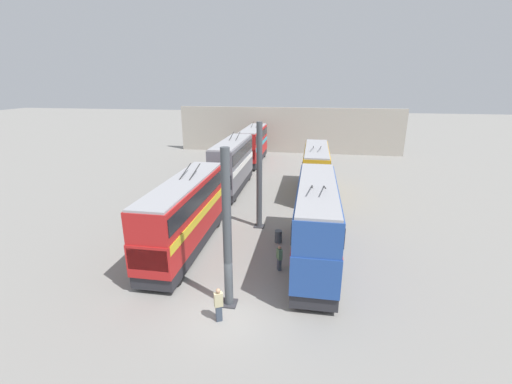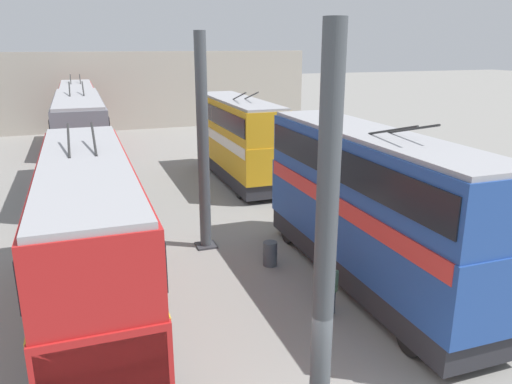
% 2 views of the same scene
% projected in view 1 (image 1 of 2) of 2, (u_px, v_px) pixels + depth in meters
% --- Properties ---
extents(ground_plane, '(240.00, 240.00, 0.00)m').
position_uv_depth(ground_plane, '(225.00, 314.00, 17.34)').
color(ground_plane, gray).
extents(depot_back_wall, '(0.50, 36.00, 7.23)m').
position_uv_depth(depot_back_wall, '(289.00, 130.00, 55.29)').
color(depot_back_wall, '#A8A093').
rests_on(depot_back_wall, ground_plane).
extents(support_column_near, '(0.81, 0.81, 8.41)m').
position_uv_depth(support_column_near, '(227.00, 234.00, 16.89)').
color(support_column_near, '#42474C').
rests_on(support_column_near, ground_plane).
extents(support_column_far, '(0.81, 0.81, 8.41)m').
position_uv_depth(support_column_far, '(259.00, 178.00, 26.51)').
color(support_column_far, '#42474C').
rests_on(support_column_far, ground_plane).
extents(bus_left_near, '(11.24, 2.54, 5.88)m').
position_uv_depth(bus_left_near, '(316.00, 219.00, 21.53)').
color(bus_left_near, black).
rests_on(bus_left_near, ground_plane).
extents(bus_left_far, '(10.30, 2.54, 5.48)m').
position_uv_depth(bus_left_far, '(316.00, 168.00, 35.02)').
color(bus_left_far, black).
rests_on(bus_left_far, ground_plane).
extents(bus_right_near, '(11.37, 2.54, 5.59)m').
position_uv_depth(bus_right_near, '(185.00, 211.00, 23.23)').
color(bus_right_near, black).
rests_on(bus_right_near, ground_plane).
extents(bus_right_mid, '(10.59, 2.54, 5.90)m').
position_uv_depth(bus_right_mid, '(232.00, 162.00, 36.42)').
color(bus_right_mid, black).
rests_on(bus_right_mid, ground_plane).
extents(bus_right_far, '(10.91, 2.54, 5.58)m').
position_uv_depth(bus_right_far, '(253.00, 143.00, 48.66)').
color(bus_right_far, black).
rests_on(bus_right_far, ground_plane).
extents(person_by_left_row, '(0.48, 0.41, 1.68)m').
position_uv_depth(person_by_left_row, '(279.00, 257.00, 21.15)').
color(person_by_left_row, '#384251').
rests_on(person_by_left_row, ground_plane).
extents(person_aisle_foreground, '(0.41, 0.48, 1.82)m').
position_uv_depth(person_aisle_foreground, '(219.00, 304.00, 16.61)').
color(person_aisle_foreground, '#384251').
rests_on(person_aisle_foreground, ground_plane).
extents(oil_drum, '(0.55, 0.55, 0.92)m').
position_uv_depth(oil_drum, '(278.00, 236.00, 24.96)').
color(oil_drum, '#424C56').
rests_on(oil_drum, ground_plane).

